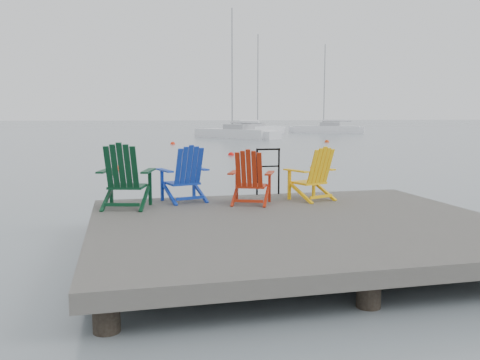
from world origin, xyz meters
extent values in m
plane|color=slate|center=(0.00, 0.00, 0.00)|extent=(400.00, 400.00, 0.00)
cube|color=#292724|center=(0.00, 0.00, 0.40)|extent=(6.00, 5.00, 0.20)
cylinder|color=black|center=(0.00, -2.20, -0.30)|extent=(0.26, 0.26, 1.20)
cylinder|color=black|center=(-2.70, 2.20, -0.30)|extent=(0.26, 0.26, 1.20)
cylinder|color=black|center=(0.00, 2.20, -0.30)|extent=(0.26, 0.26, 1.20)
cylinder|color=black|center=(2.70, 2.20, -0.30)|extent=(0.26, 0.26, 1.20)
cylinder|color=black|center=(0.03, 2.45, 0.95)|extent=(0.04, 0.04, 0.90)
cylinder|color=black|center=(0.47, 2.45, 0.95)|extent=(0.04, 0.04, 0.90)
cylinder|color=black|center=(0.25, 2.45, 1.38)|extent=(0.48, 0.04, 0.04)
cylinder|color=black|center=(0.25, 2.45, 1.05)|extent=(0.44, 0.03, 0.03)
cube|color=#09331B|center=(-2.43, 1.68, 0.85)|extent=(0.68, 0.63, 0.04)
cube|color=#09331B|center=(-2.70, 1.97, 0.80)|extent=(0.06, 0.06, 0.60)
cube|color=#09331B|center=(-2.05, 1.80, 0.80)|extent=(0.06, 0.06, 0.60)
cube|color=#09331B|center=(-2.78, 1.76, 1.11)|extent=(0.29, 0.66, 0.03)
cube|color=#09331B|center=(-2.08, 1.57, 1.11)|extent=(0.29, 0.66, 0.03)
cube|color=#09331B|center=(-2.52, 1.35, 1.20)|extent=(0.58, 0.40, 0.73)
cube|color=#1031A8|center=(-1.46, 2.10, 0.82)|extent=(0.63, 0.59, 0.04)
cube|color=#1031A8|center=(-1.81, 2.20, 0.78)|extent=(0.06, 0.06, 0.56)
cube|color=#1031A8|center=(-1.21, 2.37, 0.78)|extent=(0.06, 0.06, 0.56)
cube|color=#1031A8|center=(-1.78, 1.99, 1.07)|extent=(0.27, 0.61, 0.03)
cube|color=#1031A8|center=(-1.13, 2.17, 1.07)|extent=(0.27, 0.61, 0.03)
cube|color=#1031A8|center=(-1.37, 1.79, 1.15)|extent=(0.54, 0.38, 0.68)
cube|color=#AD250C|center=(-0.31, 1.57, 0.80)|extent=(0.63, 0.60, 0.04)
cube|color=#AD250C|center=(-0.51, 1.85, 0.76)|extent=(0.06, 0.06, 0.53)
cube|color=#AD250C|center=(0.03, 1.62, 0.76)|extent=(0.06, 0.06, 0.53)
cube|color=#AD250C|center=(-0.61, 1.67, 1.04)|extent=(0.33, 0.57, 0.03)
cube|color=#AD250C|center=(-0.02, 1.42, 1.04)|extent=(0.33, 0.57, 0.03)
cube|color=#AD250C|center=(-0.43, 1.29, 1.12)|extent=(0.52, 0.40, 0.64)
cube|color=yellow|center=(0.81, 1.73, 0.81)|extent=(0.63, 0.60, 0.04)
cube|color=yellow|center=(0.46, 1.79, 0.77)|extent=(0.06, 0.06, 0.54)
cube|color=yellow|center=(1.03, 2.01, 0.77)|extent=(0.06, 0.06, 0.54)
cube|color=yellow|center=(0.52, 1.59, 1.05)|extent=(0.31, 0.58, 0.03)
cube|color=yellow|center=(1.12, 1.83, 1.05)|extent=(0.31, 0.58, 0.03)
cube|color=yellow|center=(0.92, 1.44, 1.13)|extent=(0.53, 0.40, 0.65)
cube|color=white|center=(7.63, 37.86, 0.25)|extent=(6.28, 8.44, 1.10)
cube|color=#9E9EA3|center=(7.85, 37.49, 0.95)|extent=(2.64, 2.99, 0.55)
cylinder|color=gray|center=(7.41, 38.22, 6.12)|extent=(0.12, 0.12, 10.65)
cube|color=white|center=(12.33, 48.50, 0.25)|extent=(7.86, 6.41, 1.10)
cube|color=#9E9EA3|center=(12.00, 48.27, 0.95)|extent=(2.85, 2.61, 0.55)
cylinder|color=gray|center=(12.67, 48.73, 5.88)|extent=(0.12, 0.12, 10.16)
cube|color=white|center=(21.12, 48.91, 0.25)|extent=(7.51, 5.32, 1.10)
cube|color=#9E9EA3|center=(21.45, 48.73, 0.95)|extent=(2.63, 2.28, 0.55)
cylinder|color=gray|center=(20.79, 49.09, 5.48)|extent=(0.12, 0.12, 9.37)
sphere|color=red|center=(-2.70, 12.56, 0.00)|extent=(0.34, 0.34, 0.34)
sphere|color=red|center=(3.00, 18.46, 0.00)|extent=(0.33, 0.33, 0.33)
sphere|color=red|center=(12.79, 29.15, 0.00)|extent=(0.37, 0.37, 0.37)
sphere|color=red|center=(1.11, 29.29, 0.00)|extent=(0.35, 0.35, 0.35)
camera|label=1|loc=(-2.53, -6.94, 2.03)|focal=38.00mm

